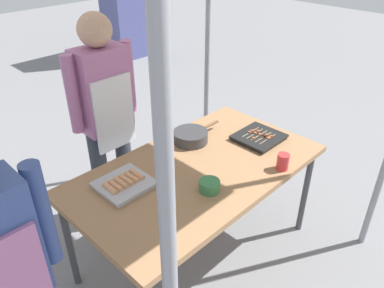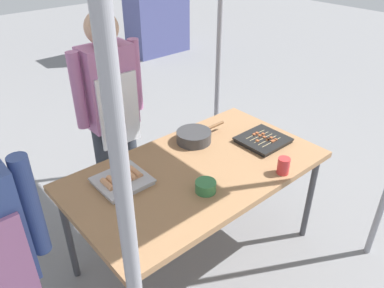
{
  "view_description": "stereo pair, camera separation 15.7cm",
  "coord_description": "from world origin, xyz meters",
  "px_view_note": "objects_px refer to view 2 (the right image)",
  "views": [
    {
      "loc": [
        -1.4,
        -1.33,
        2.08
      ],
      "look_at": [
        0.0,
        0.05,
        0.9
      ],
      "focal_mm": 35.18,
      "sensor_mm": 36.0,
      "label": 1
    },
    {
      "loc": [
        -1.28,
        -1.43,
        2.08
      ],
      "look_at": [
        0.0,
        0.05,
        0.9
      ],
      "focal_mm": 35.18,
      "sensor_mm": 36.0,
      "label": 2
    }
  ],
  "objects_px": {
    "vendor_woman": "(111,107)",
    "stall_table": "(197,175)",
    "cooking_wok": "(194,136)",
    "drink_cup_near_edge": "(283,166)",
    "condiment_bowl": "(206,187)",
    "tray_meat_skewers": "(263,140)",
    "tray_grilled_sausages": "(122,180)"
  },
  "relations": [
    {
      "from": "drink_cup_near_edge",
      "to": "tray_grilled_sausages",
      "type": "bearing_deg",
      "value": 145.42
    },
    {
      "from": "drink_cup_near_edge",
      "to": "vendor_woman",
      "type": "bearing_deg",
      "value": 114.31
    },
    {
      "from": "stall_table",
      "to": "drink_cup_near_edge",
      "type": "distance_m",
      "value": 0.53
    },
    {
      "from": "tray_grilled_sausages",
      "to": "cooking_wok",
      "type": "bearing_deg",
      "value": 7.99
    },
    {
      "from": "cooking_wok",
      "to": "condiment_bowl",
      "type": "xyz_separation_m",
      "value": [
        -0.32,
        -0.46,
        -0.01
      ]
    },
    {
      "from": "tray_meat_skewers",
      "to": "condiment_bowl",
      "type": "xyz_separation_m",
      "value": [
        -0.67,
        -0.14,
        0.02
      ]
    },
    {
      "from": "tray_meat_skewers",
      "to": "cooking_wok",
      "type": "distance_m",
      "value": 0.48
    },
    {
      "from": "condiment_bowl",
      "to": "stall_table",
      "type": "bearing_deg",
      "value": 59.93
    },
    {
      "from": "tray_meat_skewers",
      "to": "cooking_wok",
      "type": "xyz_separation_m",
      "value": [
        -0.35,
        0.32,
        0.03
      ]
    },
    {
      "from": "stall_table",
      "to": "cooking_wok",
      "type": "relative_size",
      "value": 3.99
    },
    {
      "from": "tray_grilled_sausages",
      "to": "vendor_woman",
      "type": "relative_size",
      "value": 0.18
    },
    {
      "from": "stall_table",
      "to": "drink_cup_near_edge",
      "type": "bearing_deg",
      "value": -46.9
    },
    {
      "from": "condiment_bowl",
      "to": "vendor_woman",
      "type": "bearing_deg",
      "value": 91.9
    },
    {
      "from": "drink_cup_near_edge",
      "to": "condiment_bowl",
      "type": "bearing_deg",
      "value": 159.72
    },
    {
      "from": "drink_cup_near_edge",
      "to": "vendor_woman",
      "type": "relative_size",
      "value": 0.07
    },
    {
      "from": "cooking_wok",
      "to": "drink_cup_near_edge",
      "type": "height_order",
      "value": "drink_cup_near_edge"
    },
    {
      "from": "stall_table",
      "to": "tray_meat_skewers",
      "type": "distance_m",
      "value": 0.56
    },
    {
      "from": "cooking_wok",
      "to": "vendor_woman",
      "type": "height_order",
      "value": "vendor_woman"
    },
    {
      "from": "tray_meat_skewers",
      "to": "cooking_wok",
      "type": "height_order",
      "value": "cooking_wok"
    },
    {
      "from": "tray_grilled_sausages",
      "to": "vendor_woman",
      "type": "height_order",
      "value": "vendor_woman"
    },
    {
      "from": "cooking_wok",
      "to": "vendor_woman",
      "type": "relative_size",
      "value": 0.25
    },
    {
      "from": "tray_meat_skewers",
      "to": "cooking_wok",
      "type": "bearing_deg",
      "value": 137.78
    },
    {
      "from": "stall_table",
      "to": "tray_grilled_sausages",
      "type": "distance_m",
      "value": 0.47
    },
    {
      "from": "cooking_wok",
      "to": "vendor_woman",
      "type": "distance_m",
      "value": 0.62
    },
    {
      "from": "stall_table",
      "to": "drink_cup_near_edge",
      "type": "height_order",
      "value": "drink_cup_near_edge"
    },
    {
      "from": "tray_grilled_sausages",
      "to": "vendor_woman",
      "type": "distance_m",
      "value": 0.67
    },
    {
      "from": "tray_meat_skewers",
      "to": "drink_cup_near_edge",
      "type": "height_order",
      "value": "drink_cup_near_edge"
    },
    {
      "from": "tray_meat_skewers",
      "to": "vendor_woman",
      "type": "xyz_separation_m",
      "value": [
        -0.7,
        0.81,
        0.18
      ]
    },
    {
      "from": "cooking_wok",
      "to": "drink_cup_near_edge",
      "type": "bearing_deg",
      "value": -76.0
    },
    {
      "from": "cooking_wok",
      "to": "drink_cup_near_edge",
      "type": "xyz_separation_m",
      "value": [
        0.16,
        -0.64,
        0.01
      ]
    },
    {
      "from": "drink_cup_near_edge",
      "to": "vendor_woman",
      "type": "distance_m",
      "value": 1.24
    },
    {
      "from": "vendor_woman",
      "to": "stall_table",
      "type": "bearing_deg",
      "value": 101.47
    }
  ]
}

